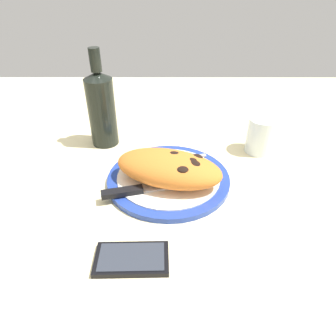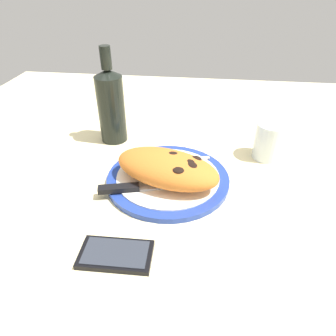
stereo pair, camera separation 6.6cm
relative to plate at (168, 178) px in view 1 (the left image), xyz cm
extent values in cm
cube|color=beige|center=(0.00, 0.00, -2.26)|extent=(150.00, 150.00, 3.00)
cylinder|color=#233D99|center=(0.00, 0.00, -0.11)|extent=(27.64, 27.64, 1.29)
cylinder|color=white|center=(0.00, 0.00, 0.68)|extent=(23.19, 23.19, 0.30)
ellipsoid|color=orange|center=(-0.08, 1.98, 4.16)|extent=(25.63, 18.13, 6.65)
ellipsoid|color=black|center=(-5.11, 3.93, 6.65)|extent=(3.87, 3.74, 1.09)
ellipsoid|color=black|center=(-0.98, 1.18, 6.93)|extent=(3.71, 3.39, 1.10)
ellipsoid|color=black|center=(-2.78, 5.63, 6.51)|extent=(3.52, 3.39, 0.98)
ellipsoid|color=black|center=(-5.87, 1.27, 6.38)|extent=(3.14, 3.01, 0.97)
ellipsoid|color=black|center=(-4.66, 3.15, 6.73)|extent=(3.55, 3.32, 0.99)
cube|color=silver|center=(-2.65, -6.65, 1.03)|extent=(13.34, 4.20, 0.40)
cube|color=silver|center=(5.85, -4.49, 1.03)|extent=(4.42, 3.12, 0.40)
cube|color=silver|center=(-1.37, 4.00, 1.03)|extent=(13.89, 4.93, 0.40)
cube|color=black|center=(9.56, 6.73, 1.43)|extent=(8.83, 4.03, 1.20)
cube|color=black|center=(6.11, 22.31, -0.26)|extent=(12.43, 7.03, 1.00)
cube|color=#2D333D|center=(6.11, 22.31, 0.32)|extent=(10.94, 5.98, 0.16)
cylinder|color=silver|center=(-23.66, -13.33, 3.87)|extent=(7.19, 7.19, 9.26)
cylinder|color=silver|center=(-23.66, -13.33, 1.72)|extent=(6.62, 6.62, 4.56)
cylinder|color=black|center=(17.37, -17.75, 8.14)|extent=(7.18, 7.18, 17.79)
cone|color=black|center=(17.37, -17.75, 17.93)|extent=(7.18, 7.18, 1.80)
cylinder|color=black|center=(17.37, -17.75, 21.58)|extent=(2.73, 2.73, 5.51)
camera|label=1|loc=(-0.12, 54.92, 40.46)|focal=32.11mm
camera|label=2|loc=(-6.76, 54.50, 40.46)|focal=32.11mm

